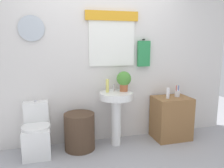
% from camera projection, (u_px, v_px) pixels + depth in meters
% --- Properties ---
extents(back_wall, '(4.40, 0.18, 2.60)m').
position_uv_depth(back_wall, '(101.00, 58.00, 3.49)').
color(back_wall, silver).
rests_on(back_wall, ground_plane).
extents(toilet, '(0.38, 0.51, 0.74)m').
position_uv_depth(toilet, '(37.00, 134.00, 3.17)').
color(toilet, white).
rests_on(toilet, ground_plane).
extents(laundry_hamper, '(0.44, 0.44, 0.54)m').
position_uv_depth(laundry_hamper, '(80.00, 131.00, 3.29)').
color(laundry_hamper, '#4C3828').
rests_on(laundry_hamper, ground_plane).
extents(pedestal_sink, '(0.49, 0.49, 0.82)m').
position_uv_depth(pedestal_sink, '(116.00, 106.00, 3.38)').
color(pedestal_sink, white).
rests_on(pedestal_sink, ground_plane).
extents(faucet, '(0.03, 0.03, 0.10)m').
position_uv_depth(faucet, '(114.00, 88.00, 3.44)').
color(faucet, silver).
rests_on(faucet, pedestal_sink).
extents(wooden_cabinet, '(0.57, 0.44, 0.68)m').
position_uv_depth(wooden_cabinet, '(171.00, 118.00, 3.66)').
color(wooden_cabinet, olive).
rests_on(wooden_cabinet, ground_plane).
extents(soap_bottle, '(0.05, 0.05, 0.20)m').
position_uv_depth(soap_bottle, '(107.00, 86.00, 3.34)').
color(soap_bottle, '#DBD166').
rests_on(soap_bottle, pedestal_sink).
extents(potted_plant, '(0.22, 0.22, 0.30)m').
position_uv_depth(potted_plant, '(124.00, 80.00, 3.40)').
color(potted_plant, '#AD5B38').
rests_on(potted_plant, pedestal_sink).
extents(lotion_bottle, '(0.05, 0.05, 0.17)m').
position_uv_depth(lotion_bottle, '(168.00, 93.00, 3.52)').
color(lotion_bottle, white).
rests_on(lotion_bottle, wooden_cabinet).
extents(toothbrush_cup, '(0.08, 0.08, 0.19)m').
position_uv_depth(toothbrush_cup, '(177.00, 94.00, 3.64)').
color(toothbrush_cup, silver).
rests_on(toothbrush_cup, wooden_cabinet).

